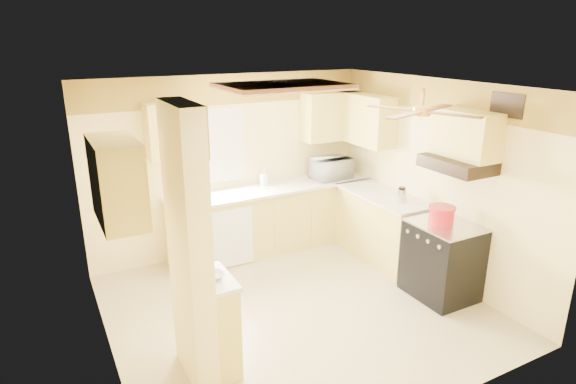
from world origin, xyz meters
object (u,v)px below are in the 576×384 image
stove (442,260)px  microwave (331,168)px  dutch_oven (442,215)px  bowl (214,276)px  kettle (402,195)px

stove → microwave: bearing=95.2°
stove → dutch_oven: dutch_oven is taller
bowl → dutch_oven: (2.79, 0.06, 0.06)m
bowl → dutch_oven: bearing=1.3°
microwave → kettle: 1.35m
kettle → dutch_oven: bearing=-93.5°
bowl → dutch_oven: size_ratio=0.61×
stove → bowl: 2.86m
microwave → bowl: 3.39m
dutch_oven → microwave: bearing=94.5°
stove → kettle: bearing=89.0°
stove → kettle: size_ratio=4.62×
dutch_oven → bowl: bearing=-178.7°
dutch_oven → kettle: size_ratio=1.55×
dutch_oven → kettle: kettle is taller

